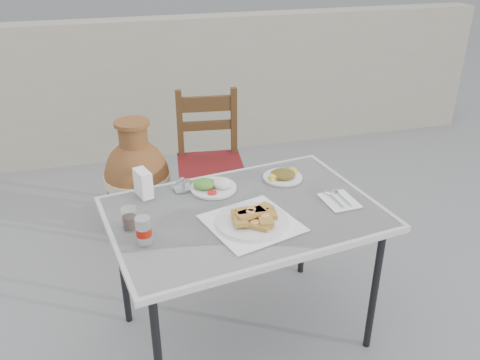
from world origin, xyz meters
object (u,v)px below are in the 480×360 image
object	(u,v)px
soda_can	(144,230)
napkin_holder	(143,183)
cafe_table	(245,220)
chair	(210,162)
cola_glass	(129,219)
terracotta_urn	(138,179)
condiment_caddy	(183,186)
salad_chopped_plate	(283,175)
pide_plate	(252,217)
salad_rice_plate	(213,185)

from	to	relation	value
soda_can	napkin_holder	world-z (taller)	napkin_holder
cafe_table	chair	world-z (taller)	chair
cola_glass	terracotta_urn	world-z (taller)	cola_glass
cafe_table	condiment_caddy	xyz separation A→B (m)	(-0.24, 0.27, 0.07)
salad_chopped_plate	pide_plate	bearing A→B (deg)	-126.28
salad_chopped_plate	cola_glass	bearing A→B (deg)	-160.99
terracotta_urn	chair	bearing A→B (deg)	-16.97
napkin_holder	chair	xyz separation A→B (m)	(0.49, 0.80, -0.32)
cola_glass	chair	distance (m)	1.26
cafe_table	napkin_holder	size ratio (longest dim) A/B	10.10
salad_chopped_plate	soda_can	xyz separation A→B (m)	(-0.74, -0.40, 0.04)
cafe_table	napkin_holder	world-z (taller)	napkin_holder
napkin_holder	chair	world-z (taller)	chair
soda_can	condiment_caddy	size ratio (longest dim) A/B	1.20
pide_plate	condiment_caddy	distance (m)	0.45
cafe_table	napkin_holder	distance (m)	0.52
cafe_table	condiment_caddy	bearing A→B (deg)	131.92
salad_rice_plate	napkin_holder	world-z (taller)	napkin_holder
cafe_table	salad_rice_plate	distance (m)	0.27
soda_can	salad_rice_plate	bearing A→B (deg)	45.80
soda_can	cola_glass	distance (m)	0.14
pide_plate	terracotta_urn	size ratio (longest dim) A/B	0.58
pide_plate	salad_rice_plate	xyz separation A→B (m)	(-0.10, 0.35, -0.01)
soda_can	terracotta_urn	world-z (taller)	soda_can
salad_rice_plate	terracotta_urn	bearing A→B (deg)	108.21
condiment_caddy	terracotta_urn	world-z (taller)	condiment_caddy
napkin_holder	cola_glass	bearing A→B (deg)	-125.58
condiment_caddy	terracotta_urn	distance (m)	1.04
cola_glass	condiment_caddy	distance (m)	0.40
salad_chopped_plate	chair	xyz separation A→B (m)	(-0.22, 0.80, -0.27)
chair	soda_can	bearing A→B (deg)	-106.76
salad_chopped_plate	soda_can	bearing A→B (deg)	-151.48
condiment_caddy	chair	distance (m)	0.89
cafe_table	salad_rice_plate	xyz separation A→B (m)	(-0.10, 0.24, 0.07)
condiment_caddy	cafe_table	bearing A→B (deg)	-48.08
pide_plate	napkin_holder	world-z (taller)	napkin_holder
salad_rice_plate	terracotta_urn	distance (m)	1.10
napkin_holder	terracotta_urn	world-z (taller)	napkin_holder
pide_plate	salad_chopped_plate	world-z (taller)	pide_plate
condiment_caddy	chair	xyz separation A→B (m)	(0.30, 0.80, -0.27)
salad_chopped_plate	condiment_caddy	distance (m)	0.52
chair	cafe_table	bearing A→B (deg)	-86.37
pide_plate	salad_rice_plate	distance (m)	0.37
cafe_table	terracotta_urn	bearing A→B (deg)	109.00
cafe_table	salad_chopped_plate	xyz separation A→B (m)	(0.28, 0.26, 0.07)
cola_glass	terracotta_urn	size ratio (longest dim) A/B	0.12
salad_rice_plate	salad_chopped_plate	world-z (taller)	salad_rice_plate
soda_can	napkin_holder	distance (m)	0.41
cafe_table	pide_plate	world-z (taller)	pide_plate
cola_glass	chair	size ratio (longest dim) A/B	0.10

